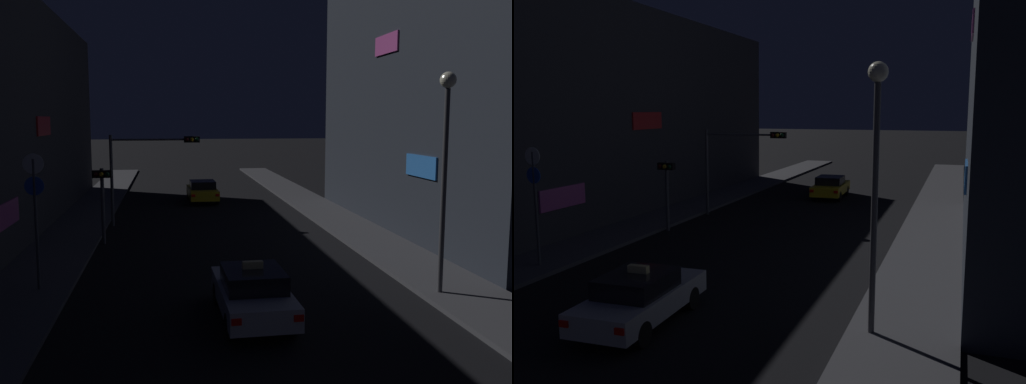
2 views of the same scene
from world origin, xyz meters
The scene contains 9 objects.
sidewalk_left centered at (-6.71, 26.58, 0.07)m, with size 2.76×57.16×0.15m, color #424247.
sidewalk_right centered at (6.71, 26.58, 0.07)m, with size 2.76×57.16×0.15m, color #424247.
building_facade_left centered at (-13.58, 22.77, 5.53)m, with size 11.05×34.41×11.06m.
taxi centered at (-0.04, 9.14, 0.74)m, with size 1.91×4.49×1.62m.
far_car centered at (-0.06, 31.62, 0.73)m, with size 1.94×4.50×1.42m.
traffic_light_overhead centered at (-3.23, 23.75, 3.42)m, with size 4.53×0.42×4.63m.
traffic_light_left_kerb centered at (-5.08, 19.43, 2.41)m, with size 0.80×0.42×3.32m.
sign_pole_left centered at (-6.30, 12.37, 2.73)m, with size 0.62×0.10×4.24m.
street_lamp_near_block centered at (5.95, 10.21, 4.63)m, with size 0.48×0.48×6.66m.
Camera 2 is at (7.91, -3.12, 5.70)m, focal length 38.83 mm.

